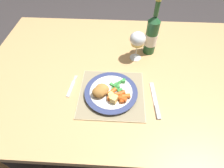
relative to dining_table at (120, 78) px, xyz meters
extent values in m
plane|color=#383333|center=(0.00, 0.00, -0.66)|extent=(6.00, 6.00, 0.00)
cube|color=tan|center=(0.00, 0.00, 0.06)|extent=(1.47, 0.99, 0.04)
cube|color=tan|center=(-0.68, 0.44, -0.31)|extent=(0.06, 0.06, 0.70)
cube|color=tan|center=(0.68, 0.44, -0.31)|extent=(0.06, 0.06, 0.70)
cube|color=#CCB789|center=(-0.04, -0.17, 0.08)|extent=(0.30, 0.29, 0.01)
cube|color=gray|center=(-0.04, -0.17, 0.08)|extent=(0.30, 0.28, 0.00)
cylinder|color=white|center=(-0.04, -0.18, 0.09)|extent=(0.20, 0.20, 0.01)
cylinder|color=navy|center=(-0.04, -0.18, 0.10)|extent=(0.25, 0.25, 0.01)
cylinder|color=white|center=(-0.04, -0.18, 0.10)|extent=(0.20, 0.20, 0.00)
ellipsoid|color=#B77F3D|center=(-0.08, -0.18, 0.12)|extent=(0.08, 0.08, 0.04)
ellipsoid|color=#B77F3D|center=(-0.08, -0.18, 0.13)|extent=(0.07, 0.06, 0.04)
ellipsoid|color=#A87033|center=(-0.09, -0.20, 0.13)|extent=(0.07, 0.06, 0.04)
ellipsoid|color=tan|center=(-0.08, -0.18, 0.12)|extent=(0.07, 0.06, 0.03)
cube|color=#338438|center=(-0.03, -0.16, 0.11)|extent=(0.02, 0.03, 0.01)
cube|color=#338438|center=(-0.02, -0.16, 0.11)|extent=(0.02, 0.01, 0.01)
cube|color=#338438|center=(0.00, -0.17, 0.11)|extent=(0.03, 0.02, 0.01)
cube|color=#338438|center=(0.00, -0.19, 0.12)|extent=(0.02, 0.02, 0.01)
cube|color=green|center=(-0.04, -0.14, 0.11)|extent=(0.02, 0.02, 0.01)
cube|color=#338438|center=(0.00, -0.12, 0.11)|extent=(0.03, 0.02, 0.01)
cube|color=green|center=(0.01, -0.12, 0.11)|extent=(0.02, 0.01, 0.01)
cube|color=#338438|center=(0.02, -0.11, 0.11)|extent=(0.02, 0.03, 0.01)
cube|color=#338438|center=(-0.01, -0.16, 0.11)|extent=(0.02, 0.02, 0.01)
cube|color=#4CA84C|center=(-0.01, -0.15, 0.11)|extent=(0.02, 0.03, 0.01)
cube|color=#338438|center=(-0.02, -0.15, 0.12)|extent=(0.03, 0.03, 0.01)
cube|color=#338438|center=(-0.01, -0.15, 0.11)|extent=(0.02, 0.02, 0.01)
cube|color=green|center=(-0.03, -0.16, 0.11)|extent=(0.02, 0.03, 0.01)
cylinder|color=orange|center=(0.03, -0.21, 0.12)|extent=(0.04, 0.03, 0.02)
cylinder|color=orange|center=(-0.04, -0.19, 0.11)|extent=(0.05, 0.05, 0.02)
cylinder|color=#CC5119|center=(0.01, -0.22, 0.12)|extent=(0.04, 0.03, 0.02)
cylinder|color=#CC5119|center=(0.01, -0.22, 0.11)|extent=(0.02, 0.05, 0.02)
cylinder|color=#CC5119|center=(0.00, -0.19, 0.11)|extent=(0.05, 0.04, 0.02)
cylinder|color=#CC5119|center=(-0.04, -0.22, 0.11)|extent=(0.04, 0.02, 0.02)
cube|color=silver|center=(-0.24, -0.15, 0.08)|extent=(0.02, 0.10, 0.01)
cube|color=silver|center=(-0.23, -0.10, 0.08)|extent=(0.01, 0.02, 0.01)
cube|color=silver|center=(-0.22, -0.08, 0.08)|extent=(0.00, 0.02, 0.00)
cube|color=silver|center=(-0.23, -0.08, 0.08)|extent=(0.00, 0.02, 0.00)
cube|color=silver|center=(-0.23, -0.08, 0.08)|extent=(0.00, 0.02, 0.00)
cube|color=silver|center=(-0.23, -0.08, 0.08)|extent=(0.00, 0.02, 0.00)
cube|color=silver|center=(0.16, -0.16, 0.08)|extent=(0.03, 0.14, 0.00)
cube|color=#B2B2B7|center=(0.17, -0.26, 0.08)|extent=(0.02, 0.07, 0.01)
cylinder|color=silver|center=(0.08, 0.09, 0.08)|extent=(0.06, 0.06, 0.00)
cylinder|color=silver|center=(0.08, 0.09, 0.13)|extent=(0.01, 0.01, 0.09)
ellipsoid|color=silver|center=(0.08, 0.09, 0.21)|extent=(0.08, 0.08, 0.07)
cylinder|color=#EACC66|center=(0.08, 0.09, 0.19)|extent=(0.06, 0.06, 0.03)
cylinder|color=#23562D|center=(0.16, 0.15, 0.17)|extent=(0.07, 0.07, 0.19)
cone|color=#23562D|center=(0.16, 0.15, 0.29)|extent=(0.07, 0.07, 0.03)
cylinder|color=#23562D|center=(0.16, 0.15, 0.34)|extent=(0.02, 0.02, 0.07)
cylinder|color=#BFB74C|center=(0.16, 0.15, 0.38)|extent=(0.03, 0.03, 0.01)
cylinder|color=white|center=(0.16, 0.15, 0.17)|extent=(0.07, 0.07, 0.07)
cube|color=#E5BC66|center=(-0.04, -0.21, 0.11)|extent=(0.03, 0.03, 0.02)
cube|color=#E5BC66|center=(-0.02, -0.23, 0.12)|extent=(0.04, 0.04, 0.03)
cube|color=#DBB256|center=(-0.04, -0.22, 0.12)|extent=(0.03, 0.02, 0.02)
camera|label=1|loc=(-0.01, -0.67, 0.74)|focal=28.00mm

